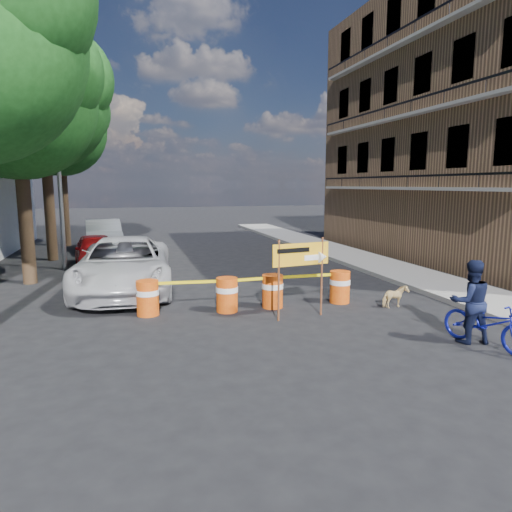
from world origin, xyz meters
TOP-DOWN VIEW (x-y plane):
  - ground at (0.00, 0.00)m, footprint 120.00×120.00m
  - sidewalk_east at (6.20, 6.00)m, footprint 2.40×40.00m
  - apartment_building at (12.00, 8.00)m, footprint 8.00×16.00m
  - tree_mid_a at (-6.74, 7.00)m, footprint 5.25×5.00m
  - tree_mid_b at (-6.73, 12.00)m, footprint 5.67×5.40m
  - tree_far at (-6.74, 17.00)m, footprint 5.04×4.80m
  - streetlamp at (-5.93, 9.50)m, footprint 1.25×0.18m
  - barrel_far_left at (-3.13, 2.01)m, footprint 0.58×0.58m
  - barrel_mid_left at (-1.11, 1.79)m, footprint 0.58×0.58m
  - barrel_mid_right at (0.16, 1.86)m, footprint 0.58×0.58m
  - barrel_far_right at (2.15, 1.84)m, footprint 0.58×0.58m
  - detour_sign at (0.74, 0.75)m, footprint 1.54×0.37m
  - pedestrian at (3.30, -1.91)m, footprint 0.99×0.85m
  - bicycle at (3.44, -2.26)m, footprint 0.93×1.16m
  - dog at (3.35, 0.92)m, footprint 0.76×0.44m
  - suv_white at (-3.70, 4.88)m, footprint 3.19×6.21m
  - sedan_red at (-4.80, 9.48)m, footprint 2.09×4.15m
  - sedan_silver at (-4.75, 14.52)m, footprint 2.07×4.88m

SIDE VIEW (x-z plane):
  - ground at x=0.00m, z-range 0.00..0.00m
  - sidewalk_east at x=6.20m, z-range 0.00..0.15m
  - dog at x=3.35m, z-range 0.00..0.61m
  - barrel_far_left at x=-3.13m, z-range 0.02..0.92m
  - barrel_mid_left at x=-1.11m, z-range 0.02..0.92m
  - barrel_mid_right at x=0.16m, z-range 0.02..0.92m
  - barrel_far_right at x=2.15m, z-range 0.02..0.92m
  - sedan_red at x=-4.80m, z-range 0.00..1.35m
  - sedan_silver at x=-4.75m, z-range 0.00..1.57m
  - suv_white at x=-3.70m, z-range 0.00..1.68m
  - pedestrian at x=3.30m, z-range 0.00..1.77m
  - bicycle at x=3.44m, z-range 0.00..1.93m
  - detour_sign at x=0.74m, z-range 0.47..2.48m
  - streetlamp at x=-5.93m, z-range 0.38..8.38m
  - apartment_building at x=12.00m, z-range 0.00..12.00m
  - tree_mid_a at x=-6.74m, z-range 1.67..10.34m
  - tree_far at x=-6.74m, z-range 1.80..10.64m
  - tree_mid_b at x=-6.73m, z-range 1.90..11.53m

